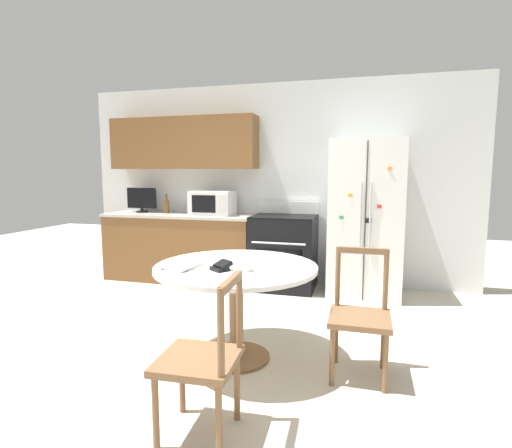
% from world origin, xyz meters
% --- Properties ---
extents(ground_plane, '(14.00, 14.00, 0.00)m').
position_xyz_m(ground_plane, '(0.00, 0.00, 0.00)').
color(ground_plane, beige).
extents(back_wall, '(5.20, 0.44, 2.60)m').
position_xyz_m(back_wall, '(-0.31, 2.59, 1.44)').
color(back_wall, silver).
rests_on(back_wall, ground_plane).
extents(kitchen_counter, '(2.05, 0.64, 0.90)m').
position_xyz_m(kitchen_counter, '(-1.19, 2.29, 0.45)').
color(kitchen_counter, brown).
rests_on(kitchen_counter, ground_plane).
extents(refrigerator, '(0.83, 0.71, 1.82)m').
position_xyz_m(refrigerator, '(1.21, 2.24, 0.91)').
color(refrigerator, white).
rests_on(refrigerator, ground_plane).
extents(oven_range, '(0.78, 0.68, 1.08)m').
position_xyz_m(oven_range, '(0.24, 2.26, 0.47)').
color(oven_range, black).
rests_on(oven_range, ground_plane).
extents(microwave, '(0.55, 0.38, 0.31)m').
position_xyz_m(microwave, '(-0.72, 2.29, 1.06)').
color(microwave, white).
rests_on(microwave, kitchen_counter).
extents(countertop_tv, '(0.43, 0.16, 0.34)m').
position_xyz_m(countertop_tv, '(-1.79, 2.35, 1.08)').
color(countertop_tv, black).
rests_on(countertop_tv, kitchen_counter).
extents(counter_bottle, '(0.07, 0.07, 0.25)m').
position_xyz_m(counter_bottle, '(-1.40, 2.33, 1.00)').
color(counter_bottle, brown).
rests_on(counter_bottle, kitchen_counter).
extents(dining_table, '(1.24, 1.24, 0.75)m').
position_xyz_m(dining_table, '(0.27, 0.25, 0.61)').
color(dining_table, white).
rests_on(dining_table, ground_plane).
extents(dining_chair_near, '(0.44, 0.44, 0.90)m').
position_xyz_m(dining_chair_near, '(0.38, -0.67, 0.43)').
color(dining_chair_near, brown).
rests_on(dining_chair_near, ground_plane).
extents(dining_chair_right, '(0.42, 0.42, 0.90)m').
position_xyz_m(dining_chair_right, '(1.19, 0.24, 0.43)').
color(dining_chair_right, brown).
rests_on(dining_chair_right, ground_plane).
extents(candle_glass, '(0.08, 0.08, 0.08)m').
position_xyz_m(candle_glass, '(0.39, 0.10, 0.78)').
color(candle_glass, silver).
rests_on(candle_glass, dining_table).
extents(wallet, '(0.17, 0.17, 0.07)m').
position_xyz_m(wallet, '(0.21, 0.07, 0.77)').
color(wallet, black).
rests_on(wallet, dining_table).
extents(mail_stack, '(0.30, 0.35, 0.02)m').
position_xyz_m(mail_stack, '(-0.09, 0.10, 0.76)').
color(mail_stack, white).
rests_on(mail_stack, dining_table).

